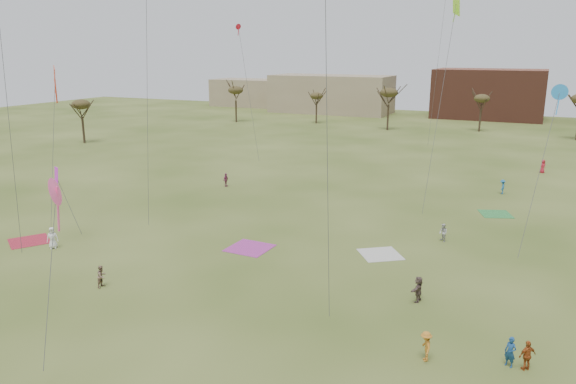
% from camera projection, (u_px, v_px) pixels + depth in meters
% --- Properties ---
extents(ground, '(260.00, 260.00, 0.00)m').
position_uv_depth(ground, '(208.00, 320.00, 34.40)').
color(ground, '#384B17').
rests_on(ground, ground).
extents(flyer_near_left, '(1.08, 1.05, 1.87)m').
position_uv_depth(flyer_near_left, '(52.00, 238.00, 46.63)').
color(flyer_near_left, white).
rests_on(flyer_near_left, ground).
extents(flyer_near_right, '(0.74, 0.64, 1.71)m').
position_uv_depth(flyer_near_right, '(510.00, 352.00, 29.12)').
color(flyer_near_right, navy).
rests_on(flyer_near_right, ground).
extents(spectator_fore_a, '(1.02, 0.97, 1.70)m').
position_uv_depth(spectator_fore_a, '(527.00, 355.00, 28.80)').
color(spectator_fore_a, '#A64B1C').
rests_on(spectator_fore_a, ground).
extents(spectator_fore_b, '(0.68, 0.84, 1.61)m').
position_uv_depth(spectator_fore_b, '(102.00, 276.00, 39.01)').
color(spectator_fore_b, '#866755').
rests_on(spectator_fore_b, ground).
extents(spectator_fore_c, '(0.72, 1.71, 1.79)m').
position_uv_depth(spectator_fore_c, '(418.00, 289.00, 36.72)').
color(spectator_fore_c, brown).
rests_on(spectator_fore_c, ground).
extents(flyer_mid_b, '(1.00, 1.26, 1.71)m').
position_uv_depth(flyer_mid_b, '(426.00, 346.00, 29.68)').
color(flyer_mid_b, '#C47924').
rests_on(flyer_mid_b, ground).
extents(spectator_mid_d, '(0.43, 1.00, 1.71)m').
position_uv_depth(spectator_mid_d, '(226.00, 180.00, 67.95)').
color(spectator_mid_d, '#99406D').
rests_on(spectator_mid_d, ground).
extents(spectator_mid_e, '(0.97, 0.99, 1.62)m').
position_uv_depth(spectator_mid_e, '(443.00, 233.00, 48.33)').
color(spectator_mid_e, '#BCBCBC').
rests_on(spectator_mid_e, ground).
extents(flyer_far_b, '(0.99, 1.08, 1.86)m').
position_uv_depth(flyer_far_b, '(543.00, 166.00, 75.48)').
color(flyer_far_b, red).
rests_on(flyer_far_b, ground).
extents(flyer_far_c, '(0.67, 1.13, 1.72)m').
position_uv_depth(flyer_far_c, '(502.00, 187.00, 64.41)').
color(flyer_far_c, '#22669D').
rests_on(flyer_far_c, ground).
extents(blanket_red, '(4.44, 4.44, 0.03)m').
position_uv_depth(blanket_red, '(29.00, 241.00, 48.56)').
color(blanket_red, '#AF2336').
rests_on(blanket_red, ground).
extents(blanket_cream, '(4.43, 4.43, 0.03)m').
position_uv_depth(blanket_cream, '(380.00, 254.00, 45.41)').
color(blanket_cream, silver).
rests_on(blanket_cream, ground).
extents(blanket_plum, '(3.61, 3.61, 0.03)m').
position_uv_depth(blanket_plum, '(250.00, 248.00, 46.87)').
color(blanket_plum, '#B6389E').
rests_on(blanket_plum, ground).
extents(blanket_olive, '(3.85, 3.85, 0.03)m').
position_uv_depth(blanket_olive, '(496.00, 214.00, 56.63)').
color(blanket_olive, '#348F42').
rests_on(blanket_olive, ground).
extents(tree_line, '(117.44, 49.32, 8.91)m').
position_uv_depth(tree_line, '(424.00, 102.00, 103.21)').
color(tree_line, '#3A2B1E').
rests_on(tree_line, ground).
extents(building_tan, '(32.00, 14.00, 10.00)m').
position_uv_depth(building_tan, '(331.00, 94.00, 148.36)').
color(building_tan, '#937F60').
rests_on(building_tan, ground).
extents(building_brick, '(26.00, 16.00, 12.00)m').
position_uv_depth(building_brick, '(489.00, 94.00, 136.15)').
color(building_brick, brown).
rests_on(building_brick, ground).
extents(building_tan_west, '(20.00, 12.00, 8.00)m').
position_uv_depth(building_tan_west, '(247.00, 93.00, 167.02)').
color(building_tan_west, '#937F60').
rests_on(building_tan_west, ground).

